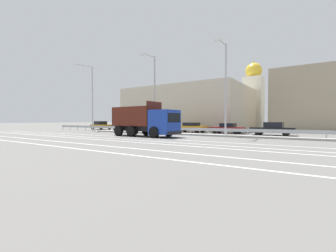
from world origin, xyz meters
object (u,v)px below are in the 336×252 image
(parked_car_2, at_px, (155,127))
(parked_car_4, at_px, (227,128))
(parked_car_5, at_px, (273,129))
(parked_car_0, at_px, (101,125))
(parked_car_3, at_px, (191,127))
(church_tower, at_px, (253,96))
(street_lamp_1, at_px, (154,91))
(dump_truck, at_px, (152,123))
(street_lamp_2, at_px, (225,85))
(street_lamp_0, at_px, (91,95))
(median_road_sign, at_px, (145,124))
(parked_car_1, at_px, (125,126))

(parked_car_2, height_order, parked_car_4, parked_car_4)
(parked_car_5, bearing_deg, parked_car_2, 90.99)
(parked_car_0, xyz_separation_m, parked_car_2, (12.51, -0.50, -0.09))
(parked_car_3, relative_size, parked_car_5, 1.06)
(parked_car_2, bearing_deg, parked_car_0, 85.26)
(parked_car_0, bearing_deg, church_tower, 138.79)
(street_lamp_1, relative_size, church_tower, 0.66)
(dump_truck, distance_m, parked_car_3, 9.22)
(street_lamp_1, height_order, street_lamp_2, street_lamp_1)
(street_lamp_1, distance_m, parked_car_2, 7.42)
(street_lamp_2, bearing_deg, parked_car_0, 168.25)
(church_tower, bearing_deg, parked_car_5, -72.16)
(dump_truck, height_order, parked_car_0, dump_truck)
(street_lamp_2, bearing_deg, church_tower, 96.95)
(parked_car_3, bearing_deg, church_tower, -5.74)
(street_lamp_1, xyz_separation_m, parked_car_3, (2.13, 5.35, -4.44))
(dump_truck, relative_size, church_tower, 0.53)
(dump_truck, height_order, parked_car_5, dump_truck)
(dump_truck, distance_m, parked_car_4, 10.35)
(street_lamp_0, height_order, parked_car_4, street_lamp_0)
(median_road_sign, distance_m, parked_car_4, 10.16)
(street_lamp_1, height_order, parked_car_2, street_lamp_1)
(parked_car_1, bearing_deg, street_lamp_2, 80.02)
(street_lamp_0, xyz_separation_m, parked_car_2, (8.43, 4.65, -4.75))
(parked_car_1, bearing_deg, parked_car_5, 94.73)
(dump_truck, distance_m, street_lamp_1, 6.02)
(median_road_sign, distance_m, street_lamp_2, 10.93)
(parked_car_2, height_order, parked_car_5, parked_car_5)
(parked_car_4, bearing_deg, median_road_sign, 119.63)
(parked_car_2, relative_size, church_tower, 0.31)
(dump_truck, bearing_deg, street_lamp_1, -143.75)
(parked_car_3, height_order, parked_car_5, parked_car_5)
(parked_car_1, bearing_deg, median_road_sign, 64.33)
(median_road_sign, xyz_separation_m, street_lamp_1, (1.56, -0.22, 3.93))
(median_road_sign, height_order, parked_car_0, median_road_sign)
(street_lamp_0, distance_m, parked_car_5, 25.06)
(street_lamp_2, distance_m, parked_car_5, 7.46)
(street_lamp_1, bearing_deg, dump_truck, -55.20)
(street_lamp_1, height_order, church_tower, church_tower)
(dump_truck, xyz_separation_m, street_lamp_0, (-14.51, 4.01, 4.08))
(parked_car_1, bearing_deg, church_tower, 148.90)
(street_lamp_1, xyz_separation_m, parked_car_0, (-15.93, 5.33, -4.39))
(street_lamp_1, bearing_deg, parked_car_2, 125.29)
(median_road_sign, distance_m, parked_car_5, 14.67)
(parked_car_2, bearing_deg, church_tower, -25.07)
(parked_car_2, bearing_deg, parked_car_1, 86.45)
(parked_car_0, height_order, parked_car_3, parked_car_0)
(parked_car_3, bearing_deg, street_lamp_1, 161.77)
(median_road_sign, bearing_deg, dump_truck, -43.80)
(parked_car_0, bearing_deg, median_road_sign, 74.99)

